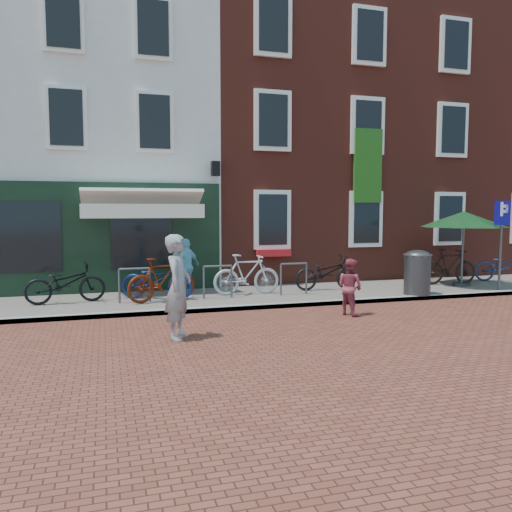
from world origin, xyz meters
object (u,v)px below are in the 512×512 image
object	(u,v)px
bicycle_1	(162,280)
bicycle_6	(504,266)
bicycle_4	(326,273)
parasol	(464,216)
bicycle_0	(65,283)
bicycle_2	(157,280)
boy	(350,287)
woman	(178,287)
parking_sign	(502,229)
bicycle_5	(450,266)
litter_bin	(417,270)
cafe_person	(187,266)
bicycle_3	(247,274)

from	to	relation	value
bicycle_1	bicycle_6	bearing A→B (deg)	-106.20
bicycle_1	bicycle_4	world-z (taller)	bicycle_1
parasol	bicycle_0	distance (m)	10.88
parasol	bicycle_4	xyz separation A→B (m)	(-4.08, 0.38, -1.52)
bicycle_2	bicycle_6	size ratio (longest dim) A/B	1.00
bicycle_1	boy	bearing A→B (deg)	-140.00
parasol	woman	bearing A→B (deg)	-158.46
parking_sign	bicycle_1	xyz separation A→B (m)	(-9.05, 0.82, -1.13)
bicycle_4	bicycle_5	world-z (taller)	bicycle_5
parasol	bicycle_5	xyz separation A→B (m)	(-0.17, 0.33, -1.47)
woman	bicycle_1	bearing A→B (deg)	23.38
litter_bin	bicycle_5	xyz separation A→B (m)	(1.99, 1.33, -0.11)
parasol	bicycle_5	distance (m)	1.52
bicycle_1	cafe_person	bearing A→B (deg)	-56.83
bicycle_3	bicycle_6	bearing A→B (deg)	-88.77
parasol	bicycle_6	distance (m)	2.42
woman	bicycle_0	distance (m)	4.26
woman	boy	xyz separation A→B (m)	(3.85, 1.00, -0.31)
cafe_person	bicycle_3	xyz separation A→B (m)	(1.46, -0.57, -0.20)
woman	bicycle_3	size ratio (longest dim) A/B	1.06
boy	bicycle_2	size ratio (longest dim) A/B	0.68
bicycle_0	bicycle_6	size ratio (longest dim) A/B	1.00
bicycle_0	bicycle_1	bearing A→B (deg)	-109.68
boy	bicycle_4	size ratio (longest dim) A/B	0.68
bicycle_3	bicycle_4	distance (m)	2.31
woman	bicycle_0	xyz separation A→B (m)	(-2.13, 3.68, -0.35)
bicycle_4	parking_sign	bearing A→B (deg)	-104.80
litter_bin	bicycle_3	distance (m)	4.41
woman	bicycle_5	world-z (taller)	woman
litter_bin	bicycle_2	world-z (taller)	litter_bin
parasol	bicycle_1	size ratio (longest dim) A/B	1.37
parasol	bicycle_6	bearing A→B (deg)	11.71
bicycle_6	boy	bearing A→B (deg)	130.13
woman	bicycle_2	xyz separation A→B (m)	(-0.03, 3.65, -0.35)
woman	boy	bearing A→B (deg)	-50.92
litter_bin	parasol	xyz separation A→B (m)	(2.16, 1.00, 1.36)
bicycle_2	bicycle_3	xyz separation A→B (m)	(2.29, 0.01, 0.05)
boy	bicycle_4	bearing A→B (deg)	-36.35
litter_bin	parasol	distance (m)	2.74
parasol	bicycle_2	world-z (taller)	parasol
bicycle_1	bicycle_6	world-z (taller)	bicycle_1
bicycle_2	bicycle_4	world-z (taller)	same
parking_sign	parasol	size ratio (longest dim) A/B	1.01
bicycle_1	bicycle_3	size ratio (longest dim) A/B	1.00
bicycle_0	bicycle_4	world-z (taller)	same
boy	bicycle_6	size ratio (longest dim) A/B	0.68
parking_sign	bicycle_1	bearing A→B (deg)	174.85
bicycle_1	bicycle_5	world-z (taller)	same
boy	cafe_person	world-z (taller)	cafe_person
boy	cafe_person	distance (m)	4.44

